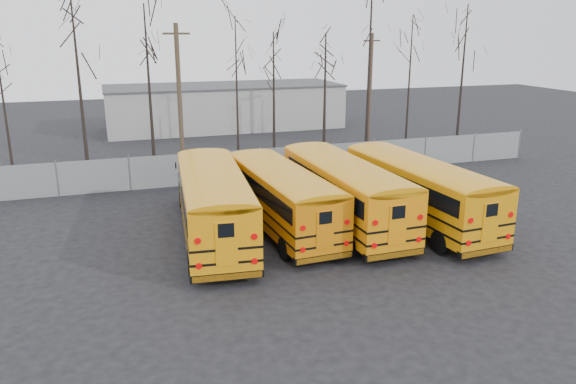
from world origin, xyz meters
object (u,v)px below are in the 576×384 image
object	(u,v)px
bus_c	(342,187)
bus_d	(416,186)
bus_a	(213,198)
utility_pole_right	(370,88)
bus_b	(281,193)
utility_pole_left	(180,99)

from	to	relation	value
bus_c	bus_d	size ratio (longest dim) A/B	1.00
bus_a	bus_d	bearing A→B (deg)	-0.13
utility_pole_right	bus_d	bearing A→B (deg)	-121.42
bus_b	utility_pole_left	world-z (taller)	utility_pole_left
bus_a	utility_pole_right	bearing A→B (deg)	52.87
bus_a	utility_pole_right	distance (m)	24.36
bus_b	bus_d	size ratio (longest dim) A/B	0.95
utility_pole_right	bus_b	bearing A→B (deg)	-138.85
bus_d	utility_pole_right	xyz separation A→B (m)	(6.66, 18.76, 2.67)
bus_d	bus_a	bearing A→B (deg)	170.56
bus_b	utility_pole_right	world-z (taller)	utility_pole_right
bus_b	utility_pole_right	distance (m)	22.09
utility_pole_left	bus_a	bearing A→B (deg)	-70.89
bus_a	bus_b	xyz separation A→B (m)	(3.28, 0.26, -0.13)
bus_d	utility_pole_right	distance (m)	20.09
bus_c	bus_d	distance (m)	3.61
bus_c	utility_pole_right	xyz separation A→B (m)	(10.15, 17.84, 2.66)
utility_pole_left	utility_pole_right	bearing A→B (deg)	38.69
utility_pole_left	utility_pole_right	size ratio (longest dim) A/B	1.07
bus_a	utility_pole_left	size ratio (longest dim) A/B	1.26
utility_pole_right	utility_pole_left	bearing A→B (deg)	-174.07
bus_b	bus_c	bearing A→B (deg)	-9.53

